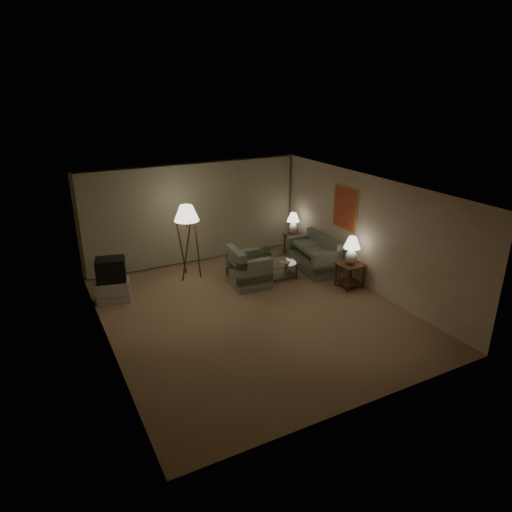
{
  "coord_description": "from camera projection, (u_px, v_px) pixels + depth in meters",
  "views": [
    {
      "loc": [
        -4.0,
        -7.82,
        4.68
      ],
      "look_at": [
        0.4,
        0.6,
        1.02
      ],
      "focal_mm": 32.0,
      "sensor_mm": 36.0,
      "label": 1
    }
  ],
  "objects": [
    {
      "name": "crt_tv",
      "position": [
        111.0,
        270.0,
        10.08
      ],
      "size": [
        0.82,
        0.73,
        0.53
      ],
      "primitive_type": "cube",
      "rotation": [
        0.0,
        0.0,
        -0.24
      ],
      "color": "black",
      "rests_on": "tv_cabinet"
    },
    {
      "name": "vase",
      "position": [
        267.0,
        262.0,
        11.24
      ],
      "size": [
        0.16,
        0.16,
        0.16
      ],
      "primitive_type": "imported",
      "rotation": [
        0.0,
        0.0,
        -0.05
      ],
      "color": "silver",
      "rests_on": "coffee_table"
    },
    {
      "name": "floor_lamp",
      "position": [
        188.0,
        240.0,
        11.27
      ],
      "size": [
        0.61,
        0.61,
        1.87
      ],
      "color": "#3A1E10",
      "rests_on": "ground"
    },
    {
      "name": "side_table_far",
      "position": [
        293.0,
        240.0,
        13.07
      ],
      "size": [
        0.46,
        0.39,
        0.6
      ],
      "color": "#3A1E10",
      "rests_on": "ground"
    },
    {
      "name": "coffee_table",
      "position": [
        273.0,
        269.0,
        11.39
      ],
      "size": [
        1.22,
        0.66,
        0.41
      ],
      "color": "silver",
      "rests_on": "ground"
    },
    {
      "name": "table_lamp_near",
      "position": [
        352.0,
        248.0,
        10.7
      ],
      "size": [
        0.4,
        0.4,
        0.68
      ],
      "color": "white",
      "rests_on": "side_table_near"
    },
    {
      "name": "sofa",
      "position": [
        313.0,
        257.0,
        11.99
      ],
      "size": [
        1.74,
        1.1,
        0.71
      ],
      "rotation": [
        0.0,
        0.0,
        -1.67
      ],
      "color": "gray",
      "rests_on": "ground"
    },
    {
      "name": "room_shell",
      "position": [
        224.0,
        217.0,
        10.51
      ],
      "size": [
        6.04,
        7.02,
        2.72
      ],
      "color": "beige",
      "rests_on": "ground"
    },
    {
      "name": "flowers",
      "position": [
        268.0,
        250.0,
        11.13
      ],
      "size": [
        0.48,
        0.44,
        0.46
      ],
      "primitive_type": "imported",
      "rotation": [
        0.0,
        0.0,
        -0.2
      ],
      "color": "#347536",
      "rests_on": "vase"
    },
    {
      "name": "armchair",
      "position": [
        249.0,
        270.0,
        11.03
      ],
      "size": [
        1.03,
        0.99,
        0.77
      ],
      "rotation": [
        0.0,
        0.0,
        1.5
      ],
      "color": "gray",
      "rests_on": "ground"
    },
    {
      "name": "tv_cabinet",
      "position": [
        113.0,
        291.0,
        10.27
      ],
      "size": [
        0.93,
        0.78,
        0.5
      ],
      "primitive_type": "cube",
      "rotation": [
        0.0,
        0.0,
        -0.24
      ],
      "color": "#A8A8AB",
      "rests_on": "ground"
    },
    {
      "name": "ground",
      "position": [
        253.0,
        312.0,
        9.88
      ],
      "size": [
        7.0,
        7.0,
        0.0
      ],
      "primitive_type": "plane",
      "color": "tan",
      "rests_on": "ground"
    },
    {
      "name": "ottoman",
      "position": [
        239.0,
        270.0,
        11.56
      ],
      "size": [
        0.74,
        0.74,
        0.37
      ],
      "primitive_type": "cylinder",
      "rotation": [
        0.0,
        0.0,
        0.43
      ],
      "color": "#954F32",
      "rests_on": "ground"
    },
    {
      "name": "table_lamp_far",
      "position": [
        293.0,
        221.0,
        12.87
      ],
      "size": [
        0.36,
        0.36,
        0.61
      ],
      "color": "white",
      "rests_on": "side_table_far"
    },
    {
      "name": "book",
      "position": [
        283.0,
        263.0,
        11.36
      ],
      "size": [
        0.28,
        0.29,
        0.02
      ],
      "primitive_type": "imported",
      "rotation": [
        0.0,
        0.0,
        0.64
      ],
      "color": "olive",
      "rests_on": "coffee_table"
    },
    {
      "name": "side_table_near",
      "position": [
        350.0,
        271.0,
        10.92
      ],
      "size": [
        0.56,
        0.56,
        0.6
      ],
      "color": "#3A1E10",
      "rests_on": "ground"
    }
  ]
}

